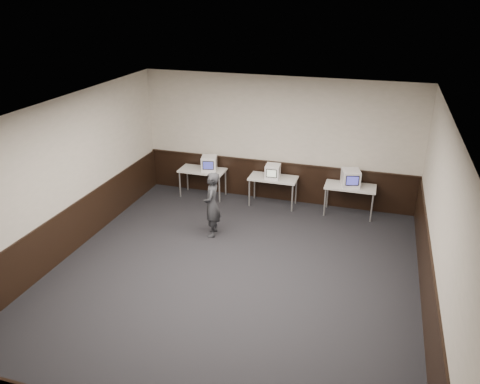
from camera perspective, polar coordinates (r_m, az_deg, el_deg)
name	(u,v)px	position (r m, az deg, el deg)	size (l,w,h in m)	color
floor	(228,281)	(9.01, -1.43, -10.84)	(8.00, 8.00, 0.00)	black
ceiling	(226,116)	(7.68, -1.68, 9.29)	(8.00, 8.00, 0.00)	white
back_wall	(278,140)	(11.83, 4.64, 6.30)	(7.00, 7.00, 0.00)	#BDB7A6
front_wall	(102,366)	(5.21, -16.50, -19.68)	(7.00, 7.00, 0.00)	#BDB7A6
left_wall	(58,183)	(9.82, -21.30, 1.06)	(8.00, 8.00, 0.00)	#BDB7A6
right_wall	(441,233)	(7.94, 23.26, -4.61)	(8.00, 8.00, 0.00)	#BDB7A6
wainscot_back	(276,181)	(12.18, 4.45, 1.33)	(6.98, 0.04, 1.00)	black
wainscot_left	(67,232)	(10.25, -20.32, -4.64)	(0.04, 7.98, 1.00)	black
wainscot_right	(428,291)	(8.48, 21.93, -11.18)	(0.04, 7.98, 1.00)	black
wainscot_rail	(277,163)	(11.97, 4.50, 3.60)	(6.98, 0.06, 0.04)	black
desk_left	(203,172)	(12.30, -4.59, 2.44)	(1.20, 0.60, 0.75)	silver
desk_center	(273,180)	(11.77, 4.06, 1.47)	(1.20, 0.60, 0.75)	silver
desk_right	(350,189)	(11.53, 13.28, 0.39)	(1.20, 0.60, 0.75)	silver
emac_left	(209,163)	(12.13, -3.79, 3.50)	(0.47, 0.48, 0.38)	white
emac_center	(273,171)	(11.63, 4.01, 2.51)	(0.37, 0.40, 0.35)	white
emac_right	(351,178)	(11.42, 13.34, 1.66)	(0.51, 0.53, 0.41)	white
person	(212,205)	(10.27, -3.44, -1.53)	(0.54, 0.36, 1.49)	#28292E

